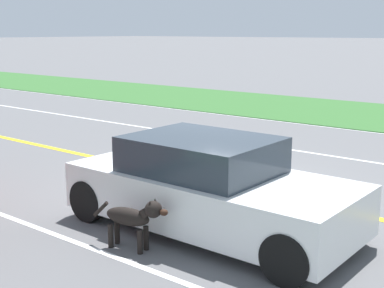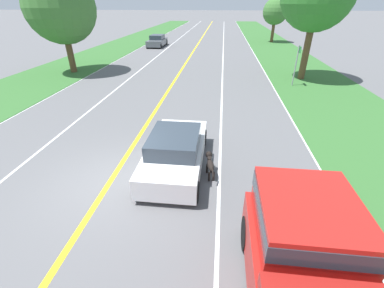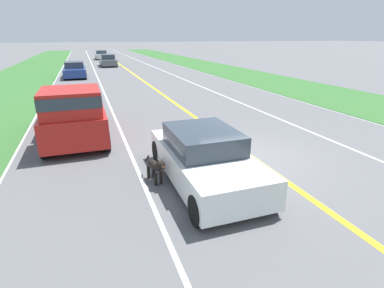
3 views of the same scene
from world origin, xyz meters
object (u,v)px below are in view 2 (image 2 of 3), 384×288
(dog, at_px, (210,163))
(roadside_tree_right_far, at_px, (276,12))
(street_sign, at_px, (297,61))
(oncoming_car, at_px, (157,41))
(ego_car, at_px, (176,151))
(roadside_tree_left_near, at_px, (60,8))

(dog, relative_size, roadside_tree_right_far, 0.20)
(street_sign, bearing_deg, oncoming_car, 128.69)
(oncoming_car, distance_m, street_sign, 21.45)
(ego_car, bearing_deg, oncoming_car, 104.41)
(dog, relative_size, roadside_tree_left_near, 0.16)
(roadside_tree_right_far, bearing_deg, roadside_tree_left_near, -133.23)
(oncoming_car, bearing_deg, roadside_tree_right_far, -160.10)
(street_sign, bearing_deg, ego_car, -120.46)
(oncoming_car, bearing_deg, ego_car, 104.41)
(ego_car, height_order, street_sign, street_sign)
(ego_car, bearing_deg, roadside_tree_left_near, 129.74)
(dog, xyz_separation_m, oncoming_car, (-8.26, 27.81, 0.19))
(ego_car, height_order, oncoming_car, oncoming_car)
(roadside_tree_left_near, bearing_deg, ego_car, -50.26)
(ego_car, distance_m, dog, 1.25)
(oncoming_car, xyz_separation_m, street_sign, (13.40, -16.73, 1.00))
(dog, bearing_deg, oncoming_car, 94.90)
(roadside_tree_left_near, bearing_deg, street_sign, -6.92)
(oncoming_car, height_order, roadside_tree_left_near, roadside_tree_left_near)
(ego_car, distance_m, street_sign, 12.53)
(dog, distance_m, roadside_tree_left_near, 18.21)
(street_sign, bearing_deg, roadside_tree_left_near, 173.08)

